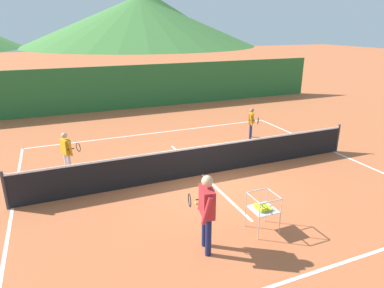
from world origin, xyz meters
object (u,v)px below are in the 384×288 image
(instructor, at_px, (206,207))
(student_1, at_px, (252,120))
(tennis_net, at_px, (203,160))
(ball_cart, at_px, (263,208))
(student_0, at_px, (66,149))
(tennis_ball_5, at_px, (196,203))

(instructor, xyz_separation_m, student_1, (4.90, 6.11, -0.26))
(tennis_net, relative_size, ball_cart, 12.33)
(student_1, distance_m, ball_cart, 6.86)
(tennis_net, xyz_separation_m, student_1, (3.40, 2.62, 0.27))
(student_0, relative_size, student_1, 1.07)
(tennis_net, bearing_deg, tennis_ball_5, -119.40)
(student_0, distance_m, student_1, 7.34)
(student_1, relative_size, tennis_ball_5, 18.76)
(student_1, bearing_deg, tennis_net, -142.40)
(instructor, distance_m, ball_cart, 1.55)
(tennis_net, relative_size, tennis_ball_5, 163.01)
(instructor, distance_m, tennis_ball_5, 2.19)
(student_0, distance_m, tennis_ball_5, 4.57)
(instructor, xyz_separation_m, ball_cart, (1.48, 0.17, -0.44))
(student_1, bearing_deg, instructor, -128.71)
(tennis_ball_5, bearing_deg, ball_cart, -61.94)
(tennis_net, height_order, tennis_ball_5, tennis_net)
(instructor, distance_m, student_0, 5.77)
(student_0, distance_m, ball_cart, 6.39)
(student_1, xyz_separation_m, ball_cart, (-3.41, -5.94, -0.18))
(student_0, relative_size, tennis_ball_5, 20.00)
(student_0, xyz_separation_m, ball_cart, (3.87, -5.08, -0.23))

